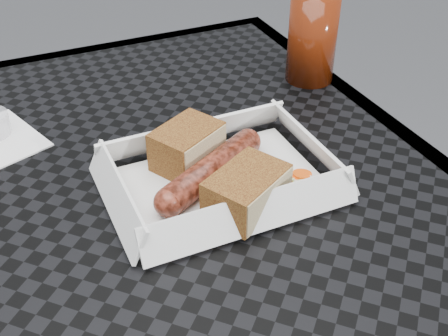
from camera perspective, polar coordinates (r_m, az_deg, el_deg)
name	(u,v)px	position (r m, az deg, el deg)	size (l,w,h in m)	color
patio_table	(109,245)	(0.68, -11.62, -7.68)	(0.80, 0.80, 0.74)	black
food_tray	(220,183)	(0.63, -0.38, -1.57)	(0.22, 0.15, 0.00)	white
bratwurst	(211,170)	(0.62, -1.34, -0.20)	(0.16, 0.10, 0.03)	maroon
bread_near	(187,146)	(0.65, -3.77, 2.21)	(0.08, 0.05, 0.05)	brown
bread_far	(247,191)	(0.58, 2.31, -2.35)	(0.09, 0.06, 0.04)	brown
veg_garnish	(291,180)	(0.63, 6.86, -1.21)	(0.03, 0.03, 0.00)	#F9520A
drink_glass	(312,39)	(0.84, 8.95, 12.85)	(0.07, 0.07, 0.13)	#511806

